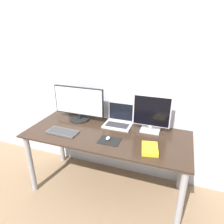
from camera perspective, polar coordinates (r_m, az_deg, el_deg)
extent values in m
plane|color=#8C7051|center=(2.42, -4.91, -26.65)|extent=(12.00, 12.00, 0.00)
cube|color=silver|center=(2.40, 2.14, 8.76)|extent=(7.00, 0.05, 2.50)
cube|color=#332319|center=(2.19, -1.55, -6.38)|extent=(1.78, 0.75, 0.02)
cylinder|color=#99999E|center=(2.57, -22.23, -13.61)|extent=(0.06, 0.06, 0.75)
cylinder|color=#99999E|center=(2.07, 18.94, -23.37)|extent=(0.06, 0.06, 0.75)
cylinder|color=#99999E|center=(2.97, -14.43, -7.27)|extent=(0.06, 0.06, 0.75)
cylinder|color=#99999E|center=(2.55, 19.46, -13.43)|extent=(0.06, 0.06, 0.75)
cylinder|color=black|center=(2.53, -9.17, -2.00)|extent=(0.24, 0.24, 0.02)
cylinder|color=black|center=(2.51, -9.23, -1.10)|extent=(0.04, 0.04, 0.07)
cube|color=black|center=(2.45, -9.46, 3.14)|extent=(0.64, 0.02, 0.35)
cube|color=silver|center=(2.44, -9.61, 3.04)|extent=(0.62, 0.01, 0.32)
cube|color=silver|center=(2.27, 10.83, -5.13)|extent=(0.21, 0.15, 0.02)
cylinder|color=silver|center=(2.26, 10.90, -4.26)|extent=(0.04, 0.04, 0.06)
cube|color=silver|center=(2.18, 11.29, 0.28)|extent=(0.41, 0.02, 0.35)
cube|color=black|center=(2.17, 11.23, 0.15)|extent=(0.38, 0.01, 0.33)
cube|color=silver|center=(2.35, 1.62, -3.77)|extent=(0.32, 0.24, 0.02)
cube|color=#2D2D33|center=(2.33, 1.48, -3.73)|extent=(0.26, 0.13, 0.00)
cube|color=silver|center=(2.41, 2.58, 0.17)|extent=(0.32, 0.01, 0.23)
cube|color=black|center=(2.40, 2.50, 0.08)|extent=(0.29, 0.00, 0.21)
cube|color=#4C4C51|center=(2.27, -13.95, -5.53)|extent=(0.35, 0.17, 0.02)
cube|color=#383838|center=(2.27, -13.97, -5.33)|extent=(0.32, 0.14, 0.00)
cube|color=black|center=(2.05, -0.70, -8.21)|extent=(0.22, 0.17, 0.00)
ellipsoid|color=silver|center=(2.06, -1.16, -7.52)|extent=(0.04, 0.06, 0.03)
cube|color=yellow|center=(1.93, 10.74, -10.27)|extent=(0.19, 0.24, 0.04)
cube|color=white|center=(1.93, 10.74, -10.27)|extent=(0.18, 0.23, 0.03)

